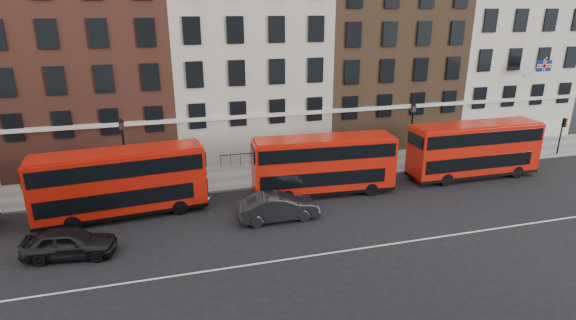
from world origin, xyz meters
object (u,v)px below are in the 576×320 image
object	(u,v)px
car_rear	(70,243)
car_front	(278,207)
bus_c	(323,164)
bus_d	(474,149)
bus_b	(120,182)
traffic_light	(563,129)

from	to	relation	value
car_rear	car_front	xyz separation A→B (m)	(11.63, 1.33, 0.03)
bus_c	bus_d	distance (m)	12.10
bus_b	car_rear	distance (m)	5.22
car_rear	car_front	size ratio (longest dim) A/B	0.93
bus_d	bus_c	bearing A→B (deg)	-179.83
bus_b	bus_d	distance (m)	25.38
car_rear	traffic_light	distance (m)	39.05
car_rear	traffic_light	bearing A→B (deg)	-72.75
bus_c	traffic_light	size ratio (longest dim) A/B	3.05
car_front	bus_c	bearing A→B (deg)	-52.97
bus_b	bus_c	xyz separation A→B (m)	(13.27, 0.01, -0.08)
bus_c	traffic_light	world-z (taller)	bus_c
bus_b	traffic_light	bearing A→B (deg)	-1.74
bus_b	car_front	distance (m)	9.86
bus_b	traffic_light	size ratio (longest dim) A/B	3.18
traffic_light	bus_d	bearing A→B (deg)	-167.61
bus_b	bus_c	world-z (taller)	bus_b
car_front	bus_b	bearing A→B (deg)	71.21
bus_c	bus_b	bearing A→B (deg)	-176.21
bus_c	car_rear	size ratio (longest dim) A/B	2.14
car_rear	car_front	world-z (taller)	car_front
car_rear	bus_b	bearing A→B (deg)	-21.08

